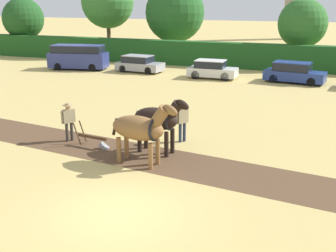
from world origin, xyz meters
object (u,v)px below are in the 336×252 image
object	(u,v)px
draft_horse_lead_left	(140,128)
parked_car_left	(139,64)
draft_horse_lead_right	(158,119)
farmer_at_plow	(68,119)
farmer_beside_team	(182,120)
tree_center	(302,24)
parked_car_center	(294,73)
parked_van	(78,57)
plow	(95,140)
tree_left	(108,2)
tree_far_left	(23,19)
parked_car_center_left	(212,69)
tree_center_left	(175,13)

from	to	relation	value
draft_horse_lead_left	parked_car_left	bearing A→B (deg)	121.87
draft_horse_lead_right	farmer_at_plow	bearing A→B (deg)	-173.05
draft_horse_lead_left	farmer_beside_team	size ratio (longest dim) A/B	1.69
tree_center	parked_car_center	size ratio (longest dim) A/B	1.34
draft_horse_lead_left	farmer_beside_team	world-z (taller)	draft_horse_lead_left
farmer_at_plow	parked_van	size ratio (longest dim) A/B	0.32
draft_horse_lead_left	parked_car_left	xyz separation A→B (m)	(-9.14, 19.65, -0.74)
tree_center	parked_car_left	distance (m)	15.32
farmer_at_plow	parked_car_left	bearing A→B (deg)	138.41
parked_van	parked_car_left	size ratio (longest dim) A/B	1.31
tree_center	parked_van	bearing A→B (deg)	-156.24
plow	tree_left	bearing A→B (deg)	124.44
draft_horse_lead_right	parked_car_left	distance (m)	20.52
tree_center	farmer_at_plow	distance (m)	27.21
parked_car_left	parked_van	bearing A→B (deg)	-169.55
tree_center	farmer_beside_team	size ratio (longest dim) A/B	3.61
tree_far_left	tree_left	distance (m)	10.13
plow	farmer_beside_team	bearing A→B (deg)	39.50
tree_far_left	parked_van	world-z (taller)	tree_far_left
draft_horse_lead_left	farmer_beside_team	xyz separation A→B (m)	(0.61, 3.08, -0.43)
parked_car_left	parked_car_center_left	distance (m)	6.80
plow	parked_car_center	world-z (taller)	parked_car_center
draft_horse_lead_right	parked_van	distance (m)	23.21
plow	farmer_at_plow	world-z (taller)	farmer_at_plow
draft_horse_lead_right	parked_car_center_left	bearing A→B (deg)	105.11
draft_horse_lead_right	parked_car_center	distance (m)	18.40
tree_center_left	draft_horse_lead_right	xyz separation A→B (m)	(9.49, -27.83, -3.35)
plow	parked_van	xyz separation A→B (m)	(-12.29, 18.01, 0.80)
parked_car_center	plow	bearing A→B (deg)	-102.18
plow	parked_car_center_left	world-z (taller)	parked_car_center_left
draft_horse_lead_left	draft_horse_lead_right	distance (m)	1.38
parked_car_center	tree_far_left	bearing A→B (deg)	174.37
parked_car_left	farmer_beside_team	bearing A→B (deg)	-55.27
draft_horse_lead_right	farmer_at_plow	distance (m)	4.32
parked_car_left	parked_car_center_left	size ratio (longest dim) A/B	1.07
farmer_beside_team	parked_car_center_left	bearing A→B (deg)	134.71
tree_center_left	farmer_beside_team	distance (m)	28.21
tree_left	farmer_at_plow	xyz separation A→B (m)	(13.10, -27.72, -4.83)
farmer_beside_team	parked_car_center_left	world-z (taller)	farmer_beside_team
tree_far_left	parked_car_center	xyz separation A→B (m)	(30.84, -7.22, -3.26)
tree_far_left	tree_center_left	bearing A→B (deg)	8.50
tree_far_left	parked_car_center	bearing A→B (deg)	-13.17
tree_left	parked_car_center	size ratio (longest dim) A/B	1.88
plow	draft_horse_lead_right	bearing A→B (deg)	14.30
tree_left	farmer_at_plow	world-z (taller)	tree_left
plow	parked_car_center_left	bearing A→B (deg)	96.12
tree_left	draft_horse_lead_right	size ratio (longest dim) A/B	3.36
farmer_at_plow	parked_van	bearing A→B (deg)	154.54
tree_far_left	draft_horse_lead_right	distance (m)	37.05
plow	farmer_at_plow	xyz separation A→B (m)	(-1.52, 0.36, 0.71)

